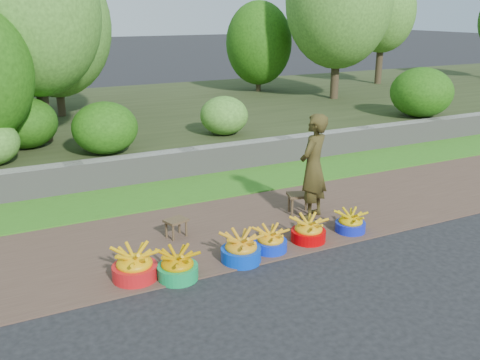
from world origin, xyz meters
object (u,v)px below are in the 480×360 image
vendor_woman (313,167)px  basin_f (350,223)px  stool_left (176,223)px  basin_c (241,249)px  basin_a (135,266)px  basin_d (270,241)px  basin_b (177,266)px  basin_e (308,231)px  stool_right (299,198)px

vendor_woman → basin_f: bearing=74.7°
stool_left → vendor_woman: (2.20, -0.25, 0.62)m
basin_c → basin_f: bearing=3.8°
basin_a → basin_d: bearing=-1.6°
basin_b → stool_left: bearing=70.2°
basin_a → stool_left: bearing=46.9°
basin_c → basin_f: basin_c is taller
basin_e → basin_f: size_ratio=1.11×
basin_d → basin_e: size_ratio=0.93×
basin_c → basin_d: (0.50, 0.09, -0.02)m
basin_f → basin_b: bearing=-176.1°
stool_left → basin_f: bearing=-22.2°
basin_e → stool_left: 1.92m
basin_b → basin_f: (2.82, 0.19, -0.02)m
stool_right → stool_left: bearing=180.0°
basin_d → vendor_woman: (1.20, 0.77, 0.70)m
basin_d → stool_right: 1.52m
basin_a → stool_right: size_ratio=1.26×
stool_right → basin_d: bearing=-138.0°
basin_b → stool_right: basin_b is taller
basin_c → stool_right: (1.63, 1.11, 0.10)m
basin_c → basin_f: 1.91m
basin_c → basin_e: basin_c is taller
basin_e → stool_left: basin_e is taller
basin_d → stool_left: basin_d is taller
basin_c → basin_e: bearing=6.2°
basin_f → vendor_woman: bearing=105.5°
vendor_woman → basin_e: bearing=22.4°
basin_c → basin_b: bearing=-175.9°
basin_e → basin_f: 0.76m
basin_d → vendor_woman: vendor_woman is taller
basin_f → vendor_woman: 1.04m
basin_c → basin_d: 0.51m
basin_f → stool_left: 2.59m
basin_b → basin_d: 1.43m
basin_c → stool_left: 1.22m
basin_b → basin_e: bearing=5.3°
basin_e → vendor_woman: size_ratio=0.30×
basin_b → basin_d: bearing=6.4°
stool_right → vendor_woman: size_ratio=0.27×
basin_a → vendor_woman: (3.10, 0.72, 0.67)m
basin_a → basin_f: basin_a is taller
basin_a → vendor_woman: size_ratio=0.33×
basin_c → basin_f: (1.91, 0.13, -0.03)m
basin_a → basin_f: (3.30, -0.02, -0.04)m
basin_f → vendor_woman: size_ratio=0.27×
stool_left → vendor_woman: bearing=-6.4°
basin_b → basin_f: bearing=3.9°
basin_e → stool_right: size_ratio=1.12×
basin_f → stool_right: size_ratio=1.01×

